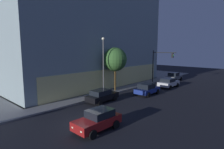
% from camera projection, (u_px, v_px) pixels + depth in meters
% --- Properties ---
extents(ground_plane, '(120.00, 120.00, 0.00)m').
position_uv_depth(ground_plane, '(86.00, 124.00, 16.26)').
color(ground_plane, black).
extents(modern_building, '(29.42, 22.88, 21.61)m').
position_uv_depth(modern_building, '(72.00, 28.00, 36.68)').
color(modern_building, '#4C4C51').
rests_on(modern_building, ground).
extents(traffic_light_far_corner, '(0.57, 4.51, 6.20)m').
position_uv_depth(traffic_light_far_corner, '(160.00, 61.00, 34.95)').
color(traffic_light_far_corner, black).
rests_on(traffic_light_far_corner, sidewalk_corner).
extents(street_lamp_sidewalk, '(0.44, 0.44, 8.09)m').
position_uv_depth(street_lamp_sidewalk, '(103.00, 59.00, 26.13)').
color(street_lamp_sidewalk, slate).
rests_on(street_lamp_sidewalk, sidewalk_corner).
extents(sidewalk_tree, '(3.67, 3.67, 6.69)m').
position_uv_depth(sidewalk_tree, '(115.00, 59.00, 28.24)').
color(sidewalk_tree, brown).
rests_on(sidewalk_tree, sidewalk_corner).
extents(car_red, '(4.11, 2.09, 1.68)m').
position_uv_depth(car_red, '(98.00, 120.00, 14.98)').
color(car_red, maroon).
rests_on(car_red, ground).
extents(car_black, '(4.47, 2.15, 1.56)m').
position_uv_depth(car_black, '(102.00, 96.00, 22.98)').
color(car_black, black).
rests_on(car_black, ground).
extents(car_blue, '(4.31, 2.24, 1.64)m').
position_uv_depth(car_blue, '(147.00, 89.00, 26.67)').
color(car_blue, navy).
rests_on(car_blue, ground).
extents(car_white, '(4.50, 2.28, 1.60)m').
position_uv_depth(car_white, '(168.00, 83.00, 31.73)').
color(car_white, silver).
rests_on(car_white, ground).
extents(car_grey, '(4.41, 2.20, 1.75)m').
position_uv_depth(car_grey, '(174.00, 76.00, 38.40)').
color(car_grey, slate).
rests_on(car_grey, ground).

